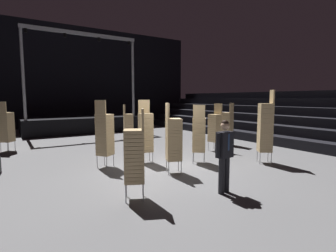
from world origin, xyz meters
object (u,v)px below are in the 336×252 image
Objects in this scene: chair_stack_front_left at (215,127)px; chair_stack_front_right at (128,124)px; chair_stack_aisle_left at (134,155)px; stage_riser at (80,123)px; chair_stack_rear_centre at (105,134)px; chair_stack_mid_left at (6,126)px; chair_stack_rear_right at (228,124)px; chair_stack_aisle_right at (174,138)px; chair_stack_mid_centre at (265,127)px; chair_stack_mid_right at (199,134)px; chair_stack_rear_left at (146,132)px; man_with_tie at (225,152)px.

chair_stack_front_right is (-2.47, 3.60, -0.04)m from chair_stack_front_left.
chair_stack_front_left is 6.14m from chair_stack_aisle_left.
chair_stack_rear_centre is at bearing -99.17° from stage_riser.
chair_stack_mid_left reaches higher than chair_stack_front_left.
chair_stack_front_right is 0.96× the size of chair_stack_aisle_left.
chair_stack_aisle_left is (-6.79, -3.89, 0.00)m from chair_stack_rear_right.
chair_stack_rear_centre is 1.04× the size of chair_stack_aisle_right.
chair_stack_mid_centre is 1.25× the size of chair_stack_aisle_left.
chair_stack_front_left is 1.69m from chair_stack_rear_right.
chair_stack_aisle_right reaches higher than chair_stack_mid_right.
chair_stack_mid_centre is at bearing -74.96° from stage_riser.
stage_riser reaches higher than chair_stack_aisle_left.
chair_stack_aisle_right is (0.11, -1.59, -0.04)m from chair_stack_rear_left.
chair_stack_mid_left reaches higher than chair_stack_mid_right.
chair_stack_rear_centre is at bearing -74.41° from man_with_tie.
chair_stack_mid_centre is 4.19m from chair_stack_rear_left.
chair_stack_mid_centre is at bearing 29.18° from chair_stack_rear_centre.
man_with_tie is at bearing -11.56° from chair_stack_rear_centre.
man_with_tie is at bearing 24.82° from chair_stack_aisle_right.
chair_stack_mid_centre is at bearing 172.80° from chair_stack_front_left.
chair_stack_mid_left is at bearing 50.28° from chair_stack_front_left.
chair_stack_rear_centre reaches higher than chair_stack_front_right.
man_with_tie is at bearing 132.31° from chair_stack_front_left.
chair_stack_aisle_left is (-1.97, -13.02, 0.42)m from stage_riser.
chair_stack_rear_left reaches higher than chair_stack_aisle_left.
chair_stack_aisle_right reaches higher than chair_stack_front_right.
stage_riser is 3.36× the size of chair_stack_aisle_right.
man_with_tie is 9.70m from chair_stack_mid_left.
chair_stack_mid_left is 0.96× the size of chair_stack_rear_left.
chair_stack_front_right is 6.63m from chair_stack_mid_centre.
chair_stack_aisle_right is at bearing -90.44° from stage_riser.
chair_stack_aisle_left is 2.26m from chair_stack_aisle_right.
chair_stack_mid_left is at bearing -130.04° from stage_riser.
chair_stack_rear_centre is at bearing 100.55° from chair_stack_mid_centre.
chair_stack_aisle_right is (-1.46, -0.59, 0.04)m from chair_stack_mid_right.
chair_stack_aisle_right is (-4.91, -2.64, 0.04)m from chair_stack_rear_right.
man_with_tie is 7.58m from chair_stack_front_right.
chair_stack_rear_left is at bearing 47.07° from chair_stack_rear_centre.
stage_riser reaches higher than chair_stack_aisle_right.
stage_riser is at bearing 16.69° from chair_stack_aisle_left.
stage_riser is 4.05× the size of man_with_tie.
man_with_tie is 5.13m from chair_stack_front_left.
man_with_tie is 0.80× the size of chair_stack_rear_left.
chair_stack_rear_left is 5.14m from chair_stack_rear_right.
chair_stack_rear_left is at bearing -9.52° from chair_stack_mid_left.
chair_stack_front_left is 2.33m from chair_stack_mid_right.
chair_stack_rear_centre is 2.36m from chair_stack_aisle_right.
chair_stack_mid_centre is at bearing 159.06° from chair_stack_rear_left.
chair_stack_mid_centre is (2.49, -6.14, 0.29)m from chair_stack_front_right.
chair_stack_aisle_right is (1.88, 1.25, 0.04)m from chair_stack_aisle_left.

